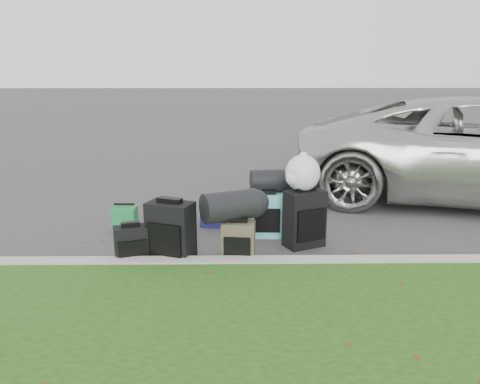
{
  "coord_description": "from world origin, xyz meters",
  "views": [
    {
      "loc": [
        -0.17,
        -5.47,
        2.0
      ],
      "look_at": [
        -0.1,
        0.2,
        0.55
      ],
      "focal_mm": 35.0,
      "sensor_mm": 36.0,
      "label": 1
    }
  ],
  "objects_px": {
    "suitcase_small_black": "(132,246)",
    "suitcase_large_black_left": "(171,233)",
    "tote_green": "(125,220)",
    "suitcase_teal": "(267,215)",
    "tote_navy": "(213,214)",
    "suitcase_olive": "(238,243)",
    "suitcase_large_black_right": "(304,219)"
  },
  "relations": [
    {
      "from": "suitcase_small_black",
      "to": "suitcase_large_black_left",
      "type": "distance_m",
      "value": 0.43
    },
    {
      "from": "suitcase_small_black",
      "to": "tote_green",
      "type": "distance_m",
      "value": 1.15
    },
    {
      "from": "suitcase_teal",
      "to": "tote_green",
      "type": "height_order",
      "value": "suitcase_teal"
    },
    {
      "from": "tote_navy",
      "to": "suitcase_olive",
      "type": "bearing_deg",
      "value": -64.58
    },
    {
      "from": "suitcase_teal",
      "to": "tote_green",
      "type": "distance_m",
      "value": 1.83
    },
    {
      "from": "tote_navy",
      "to": "suitcase_teal",
      "type": "bearing_deg",
      "value": -20.48
    },
    {
      "from": "suitcase_olive",
      "to": "tote_navy",
      "type": "height_order",
      "value": "suitcase_olive"
    },
    {
      "from": "suitcase_small_black",
      "to": "suitcase_teal",
      "type": "relative_size",
      "value": 0.8
    },
    {
      "from": "suitcase_olive",
      "to": "tote_green",
      "type": "distance_m",
      "value": 1.8
    },
    {
      "from": "suitcase_olive",
      "to": "suitcase_small_black",
      "type": "bearing_deg",
      "value": -170.93
    },
    {
      "from": "suitcase_small_black",
      "to": "suitcase_large_black_right",
      "type": "relative_size",
      "value": 0.65
    },
    {
      "from": "suitcase_teal",
      "to": "suitcase_large_black_left",
      "type": "bearing_deg",
      "value": -139.56
    },
    {
      "from": "tote_green",
      "to": "suitcase_large_black_left",
      "type": "bearing_deg",
      "value": -52.95
    },
    {
      "from": "suitcase_small_black",
      "to": "suitcase_large_black_right",
      "type": "bearing_deg",
      "value": -1.23
    },
    {
      "from": "suitcase_teal",
      "to": "suitcase_olive",
      "type": "bearing_deg",
      "value": -110.53
    },
    {
      "from": "suitcase_teal",
      "to": "suitcase_large_black_right",
      "type": "height_order",
      "value": "suitcase_large_black_right"
    },
    {
      "from": "suitcase_large_black_left",
      "to": "suitcase_teal",
      "type": "height_order",
      "value": "suitcase_large_black_left"
    },
    {
      "from": "suitcase_large_black_left",
      "to": "suitcase_small_black",
      "type": "bearing_deg",
      "value": -151.45
    },
    {
      "from": "suitcase_large_black_left",
      "to": "suitcase_teal",
      "type": "relative_size",
      "value": 1.25
    },
    {
      "from": "suitcase_small_black",
      "to": "tote_navy",
      "type": "relative_size",
      "value": 1.33
    },
    {
      "from": "suitcase_large_black_right",
      "to": "tote_green",
      "type": "relative_size",
      "value": 2.04
    },
    {
      "from": "suitcase_olive",
      "to": "suitcase_teal",
      "type": "height_order",
      "value": "suitcase_teal"
    },
    {
      "from": "suitcase_teal",
      "to": "suitcase_small_black",
      "type": "bearing_deg",
      "value": -146.59
    },
    {
      "from": "tote_green",
      "to": "tote_navy",
      "type": "relative_size",
      "value": 1.0
    },
    {
      "from": "suitcase_large_black_left",
      "to": "suitcase_teal",
      "type": "xyz_separation_m",
      "value": [
        1.08,
        0.86,
        -0.07
      ]
    },
    {
      "from": "suitcase_large_black_left",
      "to": "suitcase_large_black_right",
      "type": "xyz_separation_m",
      "value": [
        1.5,
        0.52,
        -0.01
      ]
    },
    {
      "from": "suitcase_small_black",
      "to": "tote_green",
      "type": "relative_size",
      "value": 1.33
    },
    {
      "from": "suitcase_olive",
      "to": "suitcase_large_black_right",
      "type": "xyz_separation_m",
      "value": [
        0.78,
        0.53,
        0.1
      ]
    },
    {
      "from": "suitcase_teal",
      "to": "tote_navy",
      "type": "height_order",
      "value": "suitcase_teal"
    },
    {
      "from": "suitcase_large_black_left",
      "to": "suitcase_olive",
      "type": "bearing_deg",
      "value": 19.61
    },
    {
      "from": "suitcase_olive",
      "to": "tote_green",
      "type": "relative_size",
      "value": 1.43
    },
    {
      "from": "suitcase_large_black_left",
      "to": "tote_navy",
      "type": "distance_m",
      "value": 1.36
    }
  ]
}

